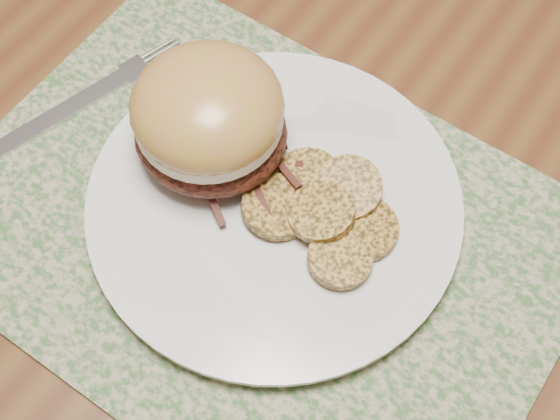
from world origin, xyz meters
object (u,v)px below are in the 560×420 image
object	(u,v)px
pork_sandwich	(209,118)
fork	(87,98)
dining_table	(40,122)
dinner_plate	(274,205)

from	to	relation	value
pork_sandwich	fork	bearing A→B (deg)	164.63
dining_table	dinner_plate	bearing A→B (deg)	2.36
dining_table	fork	bearing A→B (deg)	5.89
dining_table	dinner_plate	size ratio (longest dim) A/B	5.77
fork	dining_table	bearing A→B (deg)	-157.14
dining_table	pork_sandwich	world-z (taller)	pork_sandwich
dinner_plate	fork	bearing A→B (deg)	-179.11
dining_table	fork	size ratio (longest dim) A/B	8.21
pork_sandwich	fork	world-z (taller)	pork_sandwich
pork_sandwich	fork	size ratio (longest dim) A/B	0.79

